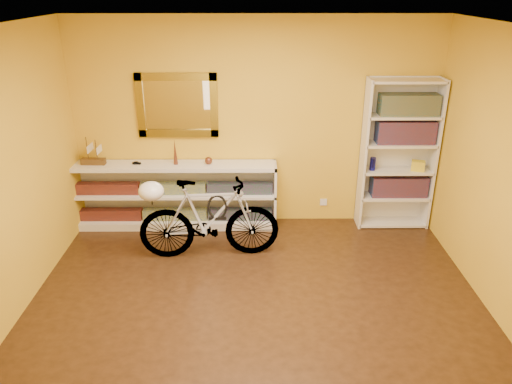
{
  "coord_description": "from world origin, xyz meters",
  "views": [
    {
      "loc": [
        -0.02,
        -3.89,
        2.93
      ],
      "look_at": [
        0.0,
        0.7,
        0.95
      ],
      "focal_mm": 34.32,
      "sensor_mm": 36.0,
      "label": 1
    }
  ],
  "objects_px": {
    "console_unit": "(174,195)",
    "helmet": "(151,191)",
    "bookcase": "(398,155)",
    "bicycle": "(209,219)"
  },
  "relations": [
    {
      "from": "console_unit",
      "to": "helmet",
      "type": "distance_m",
      "value": 0.92
    },
    {
      "from": "bookcase",
      "to": "bicycle",
      "type": "xyz_separation_m",
      "value": [
        -2.3,
        -0.8,
        -0.48
      ]
    },
    {
      "from": "bicycle",
      "to": "helmet",
      "type": "height_order",
      "value": "bicycle"
    },
    {
      "from": "bookcase",
      "to": "helmet",
      "type": "relative_size",
      "value": 6.77
    },
    {
      "from": "bookcase",
      "to": "bicycle",
      "type": "height_order",
      "value": "bookcase"
    },
    {
      "from": "bookcase",
      "to": "helmet",
      "type": "distance_m",
      "value": 3.03
    },
    {
      "from": "console_unit",
      "to": "bookcase",
      "type": "height_order",
      "value": "bookcase"
    },
    {
      "from": "console_unit",
      "to": "helmet",
      "type": "xyz_separation_m",
      "value": [
        -0.1,
        -0.82,
        0.41
      ]
    },
    {
      "from": "bookcase",
      "to": "bicycle",
      "type": "relative_size",
      "value": 1.18
    },
    {
      "from": "console_unit",
      "to": "bicycle",
      "type": "bearing_deg",
      "value": -56.38
    }
  ]
}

